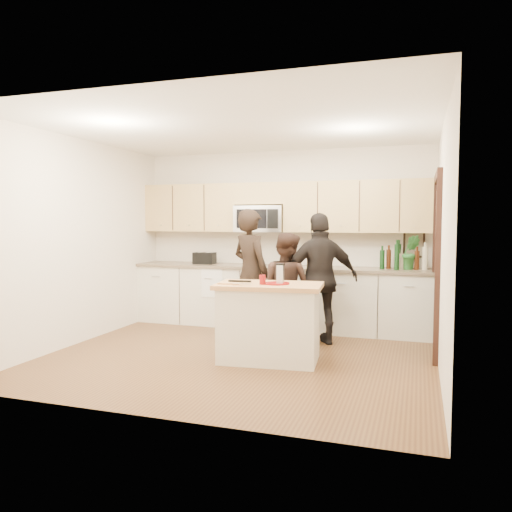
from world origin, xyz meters
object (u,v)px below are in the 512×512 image
(island, at_px, (269,322))
(woman_left, at_px, (251,273))
(woman_right, at_px, (321,279))
(woman_center, at_px, (286,288))
(toaster, at_px, (204,258))

(island, relative_size, woman_left, 0.71)
(island, height_order, woman_right, woman_right)
(woman_left, xyz_separation_m, woman_center, (0.58, -0.27, -0.16))
(woman_left, bearing_deg, toaster, -1.94)
(island, xyz_separation_m, toaster, (-1.59, 1.76, 0.58))
(island, relative_size, toaster, 3.78)
(island, relative_size, woman_center, 0.86)
(woman_right, bearing_deg, woman_left, -36.27)
(woman_center, relative_size, woman_right, 0.85)
(woman_left, relative_size, woman_center, 1.21)
(toaster, bearing_deg, woman_right, -21.35)
(island, bearing_deg, woman_right, 61.66)
(island, distance_m, toaster, 2.45)
(island, distance_m, woman_right, 1.14)
(woman_left, bearing_deg, woman_right, -157.56)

